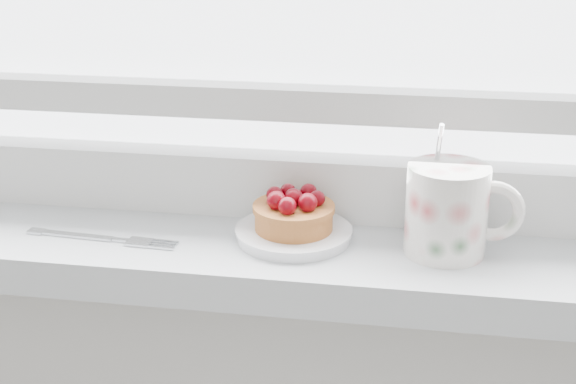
% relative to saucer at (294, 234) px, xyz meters
% --- Properties ---
extents(saucer, '(0.12, 0.12, 0.01)m').
position_rel_saucer_xyz_m(saucer, '(0.00, 0.00, 0.00)').
color(saucer, white).
rests_on(saucer, windowsill).
extents(raspberry_tart, '(0.09, 0.09, 0.05)m').
position_rel_saucer_xyz_m(raspberry_tart, '(0.00, -0.00, 0.03)').
color(raspberry_tart, '#975021').
rests_on(raspberry_tart, saucer).
extents(floral_mug, '(0.12, 0.08, 0.13)m').
position_rel_saucer_xyz_m(floral_mug, '(0.16, -0.01, 0.04)').
color(floral_mug, white).
rests_on(floral_mug, windowsill).
extents(fork, '(0.17, 0.03, 0.00)m').
position_rel_saucer_xyz_m(fork, '(-0.20, -0.03, -0.00)').
color(fork, silver).
rests_on(fork, windowsill).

